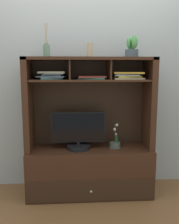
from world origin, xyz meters
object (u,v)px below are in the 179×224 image
Objects in this scene: magazine_stack_centre at (52,75)px; magazine_stack_left at (127,76)px; tv_monitor at (78,134)px; ceramic_vase at (90,50)px; potted_orchid at (115,144)px; magazine_stack_right at (91,77)px; potted_succulent at (132,48)px; diffuser_bottle at (47,50)px; media_console at (89,154)px.

magazine_stack_left is at bearing -4.20° from magazine_stack_centre.
tv_monitor is 0.88m from ceramic_vase.
tv_monitor is at bearing -174.76° from ceramic_vase.
potted_orchid is 1.04m from ceramic_vase.
magazine_stack_left is at bearing -7.17° from magazine_stack_right.
potted_succulent reaches higher than magazine_stack_centre.
potted_succulent reaches higher than ceramic_vase.
ceramic_vase is (0.44, -0.02, 0.01)m from diffuser_bottle.
magazine_stack_centre is (-0.26, 0.04, 0.62)m from tv_monitor.
potted_orchid is (0.40, 0.02, -0.13)m from tv_monitor.
media_console is 4.54× the size of magazine_stack_left.
potted_succulent is 1.55× the size of ceramic_vase.
media_console reaches higher than magazine_stack_centre.
diffuser_bottle is (-0.44, -0.01, 1.11)m from media_console.
magazine_stack_right is (0.14, 0.03, 0.59)m from tv_monitor.
potted_orchid is at bearing -1.76° from magazine_stack_centre.
diffuser_bottle is 0.88m from potted_succulent.
potted_orchid is at bearing -179.02° from potted_succulent.
media_console is at bearing -0.01° from magazine_stack_centre.
ceramic_vase is at bearing -132.34° from magazine_stack_right.
ceramic_vase reaches higher than potted_orchid.
magazine_stack_centre is 0.41m from magazine_stack_right.
media_console is 4.81× the size of magazine_stack_centre.
diffuser_bottle reaches higher than tv_monitor.
media_console is 0.84m from magazine_stack_right.
diffuser_bottle is 2.33× the size of ceramic_vase.
ceramic_vase is at bearing -177.70° from potted_orchid.
potted_succulent reaches higher than tv_monitor.
magazine_stack_right is 0.52m from potted_succulent.
ceramic_vase is at bearing -90.00° from media_console.
magazine_stack_centre is at bearing 175.80° from magazine_stack_left.
potted_succulent reaches higher than potted_orchid.
magazine_stack_centre is (-0.39, 0.00, 0.86)m from media_console.
media_console is at bearing 19.31° from tv_monitor.
ceramic_vase reaches higher than magazine_stack_left.
media_console is 0.94m from magazine_stack_left.
potted_succulent reaches higher than magazine_stack_left.
magazine_stack_right is (-0.26, 0.01, 0.72)m from potted_orchid.
media_console is at bearing 152.27° from magazine_stack_right.
magazine_stack_centre is at bearing 179.99° from media_console.
tv_monitor is 3.95× the size of ceramic_vase.
magazine_stack_right is at bearing 47.66° from ceramic_vase.
magazine_stack_centre is at bearing 175.29° from ceramic_vase.
ceramic_vase is (-0.39, 0.03, 0.26)m from magazine_stack_left.
potted_orchid is at bearing 3.20° from tv_monitor.
diffuser_bottle reaches higher than media_console.
potted_succulent is at bearing 2.57° from tv_monitor.
media_console is 2.60× the size of tv_monitor.
media_console is 6.61× the size of potted_succulent.
potted_orchid is 0.86× the size of magazine_stack_centre.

